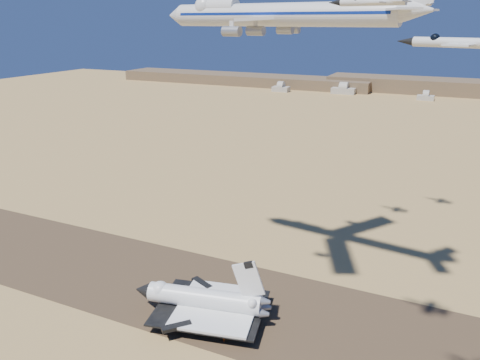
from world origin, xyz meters
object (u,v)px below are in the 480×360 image
at_px(chase_jet_a, 371,1).
at_px(crew_b, 223,335).
at_px(crew_c, 224,339).
at_px(chase_jet_e, 416,4).
at_px(carrier_747, 270,15).
at_px(chase_jet_d, 355,20).
at_px(crew_a, 205,333).
at_px(chase_jet_b, 454,42).
at_px(shuttle, 203,300).

bearing_deg(chase_jet_a, crew_b, 177.24).
xyz_separation_m(crew_c, chase_jet_e, (33.50, 95.71, 94.17)).
distance_m(carrier_747, chase_jet_d, 45.84).
bearing_deg(crew_c, crew_a, 30.53).
xyz_separation_m(carrier_747, chase_jet_e, (34.30, 61.56, 4.26)).
bearing_deg(carrier_747, chase_jet_b, -44.13).
height_order(shuttle, crew_b, shuttle).
xyz_separation_m(carrier_747, crew_b, (-0.34, -32.46, -89.90)).
height_order(crew_a, chase_jet_d, chase_jet_d).
height_order(shuttle, crew_c, shuttle).
xyz_separation_m(crew_a, chase_jet_d, (21.63, 76.96, 88.32)).
xyz_separation_m(carrier_747, chase_jet_b, (51.60, -63.30, -4.50)).
height_order(crew_c, chase_jet_e, chase_jet_e).
bearing_deg(chase_jet_d, chase_jet_a, -65.25).
xyz_separation_m(shuttle, chase_jet_e, (45.00, 87.15, 89.24)).
xyz_separation_m(shuttle, chase_jet_b, (62.30, -37.71, 80.48)).
height_order(chase_jet_a, chase_jet_e, chase_jet_e).
bearing_deg(crew_b, shuttle, 15.73).
distance_m(carrier_747, crew_b, 95.59).
bearing_deg(chase_jet_a, shuttle, 172.51).
distance_m(crew_c, chase_jet_d, 118.19).
height_order(carrier_747, crew_a, carrier_747).
bearing_deg(shuttle, crew_a, -70.64).
xyz_separation_m(crew_c, chase_jet_b, (50.80, -29.15, 85.41)).
relative_size(crew_a, crew_b, 0.97).
relative_size(shuttle, chase_jet_a, 2.82).
relative_size(crew_c, chase_jet_b, 0.12).
height_order(crew_c, chase_jet_a, chase_jet_a).
xyz_separation_m(chase_jet_b, chase_jet_e, (-17.30, 124.86, 8.76)).
xyz_separation_m(crew_b, chase_jet_e, (34.65, 94.03, 94.16)).
bearing_deg(crew_a, crew_c, -104.36).
relative_size(shuttle, carrier_747, 0.53).
bearing_deg(crew_a, crew_b, -86.91).
distance_m(carrier_747, chase_jet_e, 70.60).
height_order(shuttle, crew_a, shuttle).
height_order(chase_jet_b, chase_jet_d, chase_jet_d).
bearing_deg(chase_jet_d, carrier_747, -99.06).
distance_m(shuttle, crew_a, 11.00).
relative_size(crew_c, chase_jet_a, 0.11).
bearing_deg(carrier_747, crew_b, -83.93).
height_order(crew_a, chase_jet_b, chase_jet_b).
height_order(shuttle, chase_jet_a, chase_jet_a).
distance_m(crew_b, chase_jet_b, 104.61).
distance_m(crew_c, chase_jet_b, 103.56).
relative_size(carrier_747, chase_jet_a, 5.35).
distance_m(chase_jet_a, chase_jet_b, 27.15).
relative_size(crew_b, chase_jet_a, 0.11).
relative_size(crew_b, chase_jet_d, 0.13).
distance_m(crew_a, crew_b, 5.54).
height_order(carrier_747, chase_jet_d, carrier_747).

